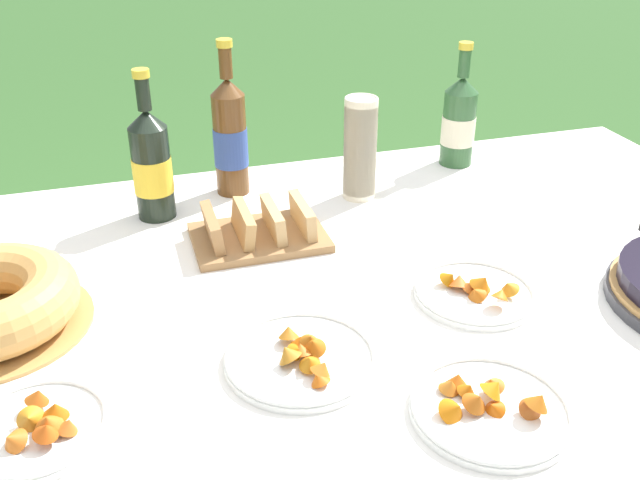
% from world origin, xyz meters
% --- Properties ---
extents(garden_table, '(1.83, 1.20, 0.66)m').
position_xyz_m(garden_table, '(0.00, 0.00, 0.61)').
color(garden_table, brown).
rests_on(garden_table, ground_plane).
extents(tablecloth, '(1.84, 1.21, 0.10)m').
position_xyz_m(tablecloth, '(0.00, 0.00, 0.65)').
color(tablecloth, white).
rests_on(tablecloth, garden_table).
extents(cup_stack, '(0.07, 0.07, 0.23)m').
position_xyz_m(cup_stack, '(0.11, 0.36, 0.78)').
color(cup_stack, beige).
rests_on(cup_stack, tablecloth).
extents(cider_bottle_green, '(0.08, 0.08, 0.30)m').
position_xyz_m(cider_bottle_green, '(0.40, 0.48, 0.78)').
color(cider_bottle_green, '#2D562D').
rests_on(cider_bottle_green, tablecloth).
extents(cider_bottle_amber, '(0.08, 0.08, 0.34)m').
position_xyz_m(cider_bottle_amber, '(-0.16, 0.47, 0.80)').
color(cider_bottle_amber, brown).
rests_on(cider_bottle_amber, tablecloth).
extents(juice_bottle_red, '(0.08, 0.08, 0.31)m').
position_xyz_m(juice_bottle_red, '(-0.34, 0.40, 0.78)').
color(juice_bottle_red, black).
rests_on(juice_bottle_red, tablecloth).
extents(snack_plate_near, '(0.22, 0.22, 0.06)m').
position_xyz_m(snack_plate_near, '(0.04, -0.35, 0.68)').
color(snack_plate_near, white).
rests_on(snack_plate_near, tablecloth).
extents(snack_plate_left, '(0.19, 0.19, 0.05)m').
position_xyz_m(snack_plate_left, '(-0.55, -0.21, 0.68)').
color(snack_plate_left, white).
rests_on(snack_plate_left, tablecloth).
extents(snack_plate_right, '(0.21, 0.21, 0.05)m').
position_xyz_m(snack_plate_right, '(0.16, -0.08, 0.68)').
color(snack_plate_right, white).
rests_on(snack_plate_right, tablecloth).
extents(snack_plate_far, '(0.23, 0.23, 0.05)m').
position_xyz_m(snack_plate_far, '(-0.18, -0.17, 0.68)').
color(snack_plate_far, white).
rests_on(snack_plate_far, tablecloth).
extents(bread_board, '(0.26, 0.18, 0.07)m').
position_xyz_m(bread_board, '(-0.15, 0.22, 0.69)').
color(bread_board, olive).
rests_on(bread_board, tablecloth).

